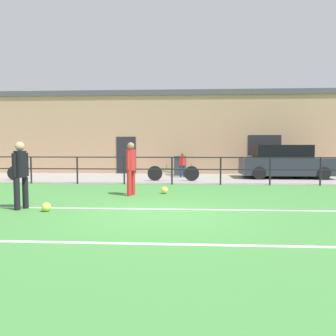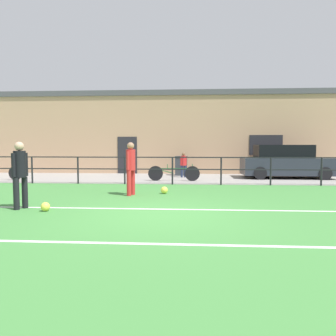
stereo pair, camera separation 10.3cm
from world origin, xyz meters
TOP-DOWN VIEW (x-y plane):
  - ground at (0.00, 0.00)m, footprint 60.00×44.00m
  - field_line_touchline at (0.00, 0.63)m, footprint 36.00×0.11m
  - field_line_hash at (0.00, -2.38)m, footprint 36.00×0.11m
  - pavement_strip at (0.00, 8.50)m, footprint 48.00×5.00m
  - perimeter_fence at (0.00, 6.00)m, footprint 36.07×0.07m
  - clubhouse_facade at (0.00, 12.20)m, footprint 28.00×2.56m
  - player_goalkeeper at (-3.58, 0.42)m, footprint 0.30×0.44m
  - player_striker at (-1.18, 2.92)m, footprint 0.30×0.45m
  - soccer_ball_match at (-0.12, 3.36)m, footprint 0.24×0.24m
  - soccer_ball_spare at (-2.82, 0.17)m, footprint 0.22×0.22m
  - spectator_child at (0.39, 8.93)m, footprint 0.32×0.22m
  - parked_car_red at (5.41, 8.94)m, footprint 4.34×1.95m
  - bicycle_parked_1 at (-0.01, 7.20)m, footprint 2.33×0.04m
  - trash_bin_0 at (0.24, 9.99)m, footprint 0.67×0.57m

SIDE VIEW (x-z plane):
  - ground at x=0.00m, z-range -0.04..0.00m
  - field_line_touchline at x=0.00m, z-range 0.00..0.00m
  - field_line_hash at x=0.00m, z-range 0.00..0.00m
  - pavement_strip at x=0.00m, z-range 0.00..0.02m
  - soccer_ball_spare at x=-2.82m, z-range 0.00..0.22m
  - soccer_ball_match at x=-0.12m, z-range 0.00..0.24m
  - bicycle_parked_1 at x=-0.01m, z-range -0.01..0.75m
  - trash_bin_0 at x=0.24m, z-range 0.02..1.05m
  - spectator_child at x=0.39m, z-range 0.10..1.35m
  - perimeter_fence at x=0.00m, z-range 0.17..1.32m
  - parked_car_red at x=5.41m, z-range -0.02..1.60m
  - player_goalkeeper at x=-3.58m, z-range 0.12..1.83m
  - player_striker at x=-1.18m, z-range 0.12..1.84m
  - clubhouse_facade at x=0.00m, z-range 0.01..4.71m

